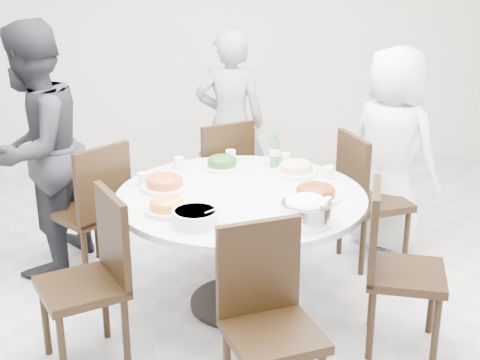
{
  "coord_description": "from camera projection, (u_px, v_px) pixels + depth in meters",
  "views": [
    {
      "loc": [
        -0.21,
        -3.49,
        2.18
      ],
      "look_at": [
        0.21,
        0.26,
        0.82
      ],
      "focal_mm": 50.0,
      "sensor_mm": 36.0,
      "label": 1
    }
  ],
  "objects": [
    {
      "name": "floor",
      "position": [
        210.0,
        323.0,
        4.03
      ],
      "size": [
        6.0,
        6.0,
        0.01
      ],
      "primitive_type": "cube",
      "color": "#BDBCC2",
      "rests_on": "ground"
    },
    {
      "name": "wall_back",
      "position": [
        186.0,
        26.0,
        6.36
      ],
      "size": [
        6.0,
        0.01,
        2.8
      ],
      "primitive_type": "cube",
      "color": "silver",
      "rests_on": "ground"
    },
    {
      "name": "dining_table",
      "position": [
        241.0,
        251.0,
        4.11
      ],
      "size": [
        1.5,
        1.5,
        0.75
      ],
      "primitive_type": "cylinder",
      "color": "silver",
      "rests_on": "floor"
    },
    {
      "name": "chair_ne",
      "position": [
        375.0,
        199.0,
        4.66
      ],
      "size": [
        0.5,
        0.5,
        0.95
      ],
      "primitive_type": "cube",
      "rotation": [
        0.0,
        0.0,
        1.78
      ],
      "color": "black",
      "rests_on": "floor"
    },
    {
      "name": "chair_n",
      "position": [
        216.0,
        179.0,
        5.05
      ],
      "size": [
        0.55,
        0.55,
        0.95
      ],
      "primitive_type": "cube",
      "rotation": [
        0.0,
        0.0,
        3.55
      ],
      "color": "black",
      "rests_on": "floor"
    },
    {
      "name": "chair_nw",
      "position": [
        89.0,
        209.0,
        4.48
      ],
      "size": [
        0.59,
        0.59,
        0.95
      ],
      "primitive_type": "cube",
      "rotation": [
        0.0,
        0.0,
        3.86
      ],
      "color": "black",
      "rests_on": "floor"
    },
    {
      "name": "chair_sw",
      "position": [
        81.0,
        284.0,
        3.51
      ],
      "size": [
        0.55,
        0.55,
        0.95
      ],
      "primitive_type": "cube",
      "rotation": [
        0.0,
        0.0,
        5.12
      ],
      "color": "black",
      "rests_on": "floor"
    },
    {
      "name": "chair_s",
      "position": [
        273.0,
        330.0,
        3.09
      ],
      "size": [
        0.51,
        0.51,
        0.95
      ],
      "primitive_type": "cube",
      "rotation": [
        0.0,
        0.0,
        6.53
      ],
      "color": "black",
      "rests_on": "floor"
    },
    {
      "name": "chair_se",
      "position": [
        406.0,
        270.0,
        3.65
      ],
      "size": [
        0.53,
        0.53,
        0.95
      ],
      "primitive_type": "cube",
      "rotation": [
        0.0,
        0.0,
        7.54
      ],
      "color": "black",
      "rests_on": "floor"
    },
    {
      "name": "diner_right",
      "position": [
        391.0,
        151.0,
        4.8
      ],
      "size": [
        0.83,
        0.87,
        1.5
      ],
      "primitive_type": "imported",
      "rotation": [
        0.0,
        0.0,
        2.24
      ],
      "color": "white",
      "rests_on": "floor"
    },
    {
      "name": "diner_middle",
      "position": [
        230.0,
        124.0,
        5.44
      ],
      "size": [
        0.6,
        0.43,
        1.53
      ],
      "primitive_type": "imported",
      "rotation": [
        0.0,
        0.0,
        3.03
      ],
      "color": "black",
      "rests_on": "floor"
    },
    {
      "name": "diner_left",
      "position": [
        35.0,
        150.0,
        4.45
      ],
      "size": [
        0.93,
        1.02,
        1.71
      ],
      "primitive_type": "imported",
      "rotation": [
        0.0,
        0.0,
        4.29
      ],
      "color": "black",
      "rests_on": "floor"
    },
    {
      "name": "dish_greens",
      "position": [
        222.0,
        164.0,
        4.41
      ],
      "size": [
        0.25,
        0.25,
        0.06
      ],
      "primitive_type": "cylinder",
      "color": "white",
      "rests_on": "dining_table"
    },
    {
      "name": "dish_pale",
      "position": [
        296.0,
        169.0,
        4.31
      ],
      "size": [
        0.27,
        0.27,
        0.07
      ],
      "primitive_type": "cylinder",
      "color": "white",
      "rests_on": "dining_table"
    },
    {
      "name": "dish_orange",
      "position": [
        165.0,
        184.0,
        4.04
      ],
      "size": [
        0.28,
        0.28,
        0.08
      ],
      "primitive_type": "cylinder",
      "color": "white",
      "rests_on": "dining_table"
    },
    {
      "name": "dish_redbrown",
      "position": [
        316.0,
        194.0,
        3.89
      ],
      "size": [
        0.29,
        0.29,
        0.07
      ],
      "primitive_type": "cylinder",
      "color": "white",
      "rests_on": "dining_table"
    },
    {
      "name": "dish_tofu",
      "position": [
        167.0,
        207.0,
        3.7
      ],
      "size": [
        0.25,
        0.25,
        0.06
      ],
      "primitive_type": "cylinder",
      "color": "white",
      "rests_on": "dining_table"
    },
    {
      "name": "rice_bowl",
      "position": [
        306.0,
        213.0,
        3.55
      ],
      "size": [
        0.28,
        0.28,
        0.12
      ],
      "primitive_type": "cylinder",
      "color": "silver",
      "rests_on": "dining_table"
    },
    {
      "name": "soup_bowl",
      "position": [
        195.0,
        217.0,
        3.55
      ],
      "size": [
        0.25,
        0.25,
        0.08
      ],
      "primitive_type": "cylinder",
      "color": "white",
      "rests_on": "dining_table"
    },
    {
      "name": "beverage_bottle",
      "position": [
        275.0,
        149.0,
        4.43
      ],
      "size": [
        0.07,
        0.07,
        0.24
      ],
      "primitive_type": "cylinder",
      "color": "#2E733A",
      "rests_on": "dining_table"
    },
    {
      "name": "tea_cups",
      "position": [
        226.0,
        155.0,
        4.58
      ],
      "size": [
        0.07,
        0.07,
        0.08
      ],
      "primitive_type": "cylinder",
      "color": "white",
      "rests_on": "dining_table"
    },
    {
      "name": "chopsticks",
      "position": [
        232.0,
        159.0,
        4.6
      ],
      "size": [
        0.24,
        0.04,
        0.01
      ],
      "primitive_type": null,
      "color": "tan",
      "rests_on": "dining_table"
    }
  ]
}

